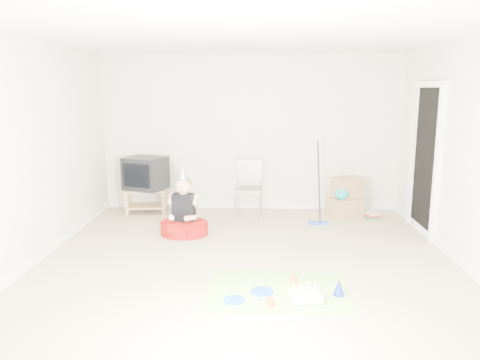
{
  "coord_description": "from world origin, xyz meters",
  "views": [
    {
      "loc": [
        0.13,
        -5.37,
        2.02
      ],
      "look_at": [
        -0.1,
        0.4,
        0.9
      ],
      "focal_mm": 35.0,
      "sensor_mm": 36.0,
      "label": 1
    }
  ],
  "objects_px": {
    "seated_woman": "(184,220)",
    "crt_tv": "(146,173)",
    "birthday_cake": "(305,297)",
    "tv_stand": "(147,198)",
    "cardboard_boxes": "(345,199)",
    "folding_chair": "(249,189)"
  },
  "relations": [
    {
      "from": "seated_woman",
      "to": "crt_tv",
      "type": "bearing_deg",
      "value": 125.05
    },
    {
      "from": "birthday_cake",
      "to": "tv_stand",
      "type": "bearing_deg",
      "value": 125.83
    },
    {
      "from": "crt_tv",
      "to": "cardboard_boxes",
      "type": "height_order",
      "value": "crt_tv"
    },
    {
      "from": "crt_tv",
      "to": "cardboard_boxes",
      "type": "distance_m",
      "value": 3.27
    },
    {
      "from": "crt_tv",
      "to": "seated_woman",
      "type": "bearing_deg",
      "value": -33.69
    },
    {
      "from": "crt_tv",
      "to": "folding_chair",
      "type": "xyz_separation_m",
      "value": [
        1.69,
        -0.17,
        -0.22
      ]
    },
    {
      "from": "seated_woman",
      "to": "tv_stand",
      "type": "bearing_deg",
      "value": 125.05
    },
    {
      "from": "crt_tv",
      "to": "seated_woman",
      "type": "relative_size",
      "value": 0.63
    },
    {
      "from": "crt_tv",
      "to": "birthday_cake",
      "type": "distance_m",
      "value": 4.01
    },
    {
      "from": "birthday_cake",
      "to": "crt_tv",
      "type": "bearing_deg",
      "value": 125.83
    },
    {
      "from": "seated_woman",
      "to": "folding_chair",
      "type": "bearing_deg",
      "value": 47.91
    },
    {
      "from": "cardboard_boxes",
      "to": "folding_chair",
      "type": "bearing_deg",
      "value": -178.62
    },
    {
      "from": "seated_woman",
      "to": "birthday_cake",
      "type": "xyz_separation_m",
      "value": [
        1.51,
        -2.06,
        -0.17
      ]
    },
    {
      "from": "crt_tv",
      "to": "folding_chair",
      "type": "height_order",
      "value": "crt_tv"
    },
    {
      "from": "crt_tv",
      "to": "birthday_cake",
      "type": "relative_size",
      "value": 1.84
    },
    {
      "from": "seated_woman",
      "to": "birthday_cake",
      "type": "distance_m",
      "value": 2.56
    },
    {
      "from": "cardboard_boxes",
      "to": "crt_tv",
      "type": "bearing_deg",
      "value": 177.73
    },
    {
      "from": "cardboard_boxes",
      "to": "birthday_cake",
      "type": "height_order",
      "value": "cardboard_boxes"
    },
    {
      "from": "tv_stand",
      "to": "birthday_cake",
      "type": "bearing_deg",
      "value": -54.17
    },
    {
      "from": "folding_chair",
      "to": "seated_woman",
      "type": "height_order",
      "value": "seated_woman"
    },
    {
      "from": "seated_woman",
      "to": "cardboard_boxes",
      "type": "bearing_deg",
      "value": 22.69
    },
    {
      "from": "birthday_cake",
      "to": "seated_woman",
      "type": "bearing_deg",
      "value": 126.25
    }
  ]
}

